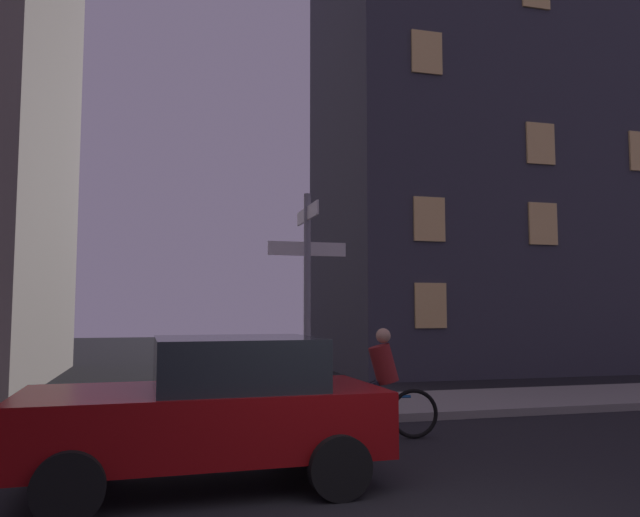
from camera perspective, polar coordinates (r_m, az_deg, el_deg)
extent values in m
cube|color=gray|center=(11.44, -5.02, -13.87)|extent=(40.00, 2.64, 0.14)
cylinder|color=gray|center=(10.60, -1.20, -4.03)|extent=(0.12, 0.12, 3.76)
cube|color=white|center=(10.73, -1.18, 4.17)|extent=(0.03, 1.47, 0.24)
cube|color=white|center=(10.65, -1.19, 0.90)|extent=(1.38, 0.03, 0.24)
cube|color=maroon|center=(7.00, -10.73, -14.49)|extent=(3.84, 1.87, 0.68)
cube|color=#23282D|center=(6.96, -7.79, -9.49)|extent=(1.78, 1.68, 0.55)
cylinder|color=black|center=(6.20, -22.24, -18.99)|extent=(0.65, 0.24, 0.64)
cylinder|color=black|center=(7.93, -20.83, -15.81)|extent=(0.65, 0.24, 0.64)
cylinder|color=black|center=(6.47, 1.79, -18.73)|extent=(0.65, 0.24, 0.64)
cylinder|color=black|center=(8.14, -2.22, -15.82)|extent=(0.65, 0.24, 0.64)
sphere|color=#F9EFCC|center=(7.67, -26.03, -13.23)|extent=(0.16, 0.16, 0.16)
torus|color=black|center=(9.21, 1.86, -14.28)|extent=(0.72, 0.17, 0.72)
torus|color=black|center=(9.42, 8.70, -14.01)|extent=(0.72, 0.17, 0.72)
cylinder|color=#1959A5|center=(9.26, 5.31, -12.64)|extent=(1.00, 0.19, 0.04)
cylinder|color=maroon|center=(9.23, 5.90, -9.70)|extent=(0.49, 0.38, 0.61)
sphere|color=tan|center=(9.20, 5.88, -7.12)|extent=(0.22, 0.22, 0.22)
cylinder|color=black|center=(9.19, 5.74, -12.89)|extent=(0.36, 0.17, 0.55)
cylinder|color=black|center=(9.36, 5.50, -12.74)|extent=(0.36, 0.17, 0.55)
cube|color=#383842|center=(22.99, 18.67, 12.08)|extent=(13.97, 6.35, 16.90)
cube|color=#F2C672|center=(16.65, 10.21, -4.30)|extent=(0.90, 0.06, 1.20)
cube|color=#F2C672|center=(16.83, 10.09, 3.61)|extent=(0.90, 0.06, 1.20)
cube|color=#F2C672|center=(18.56, 19.94, 3.05)|extent=(0.90, 0.06, 1.20)
cube|color=#F2C672|center=(19.00, 19.74, 9.99)|extent=(0.90, 0.06, 1.20)
cube|color=#F2C672|center=(18.09, 9.86, 18.29)|extent=(0.90, 0.06, 1.20)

